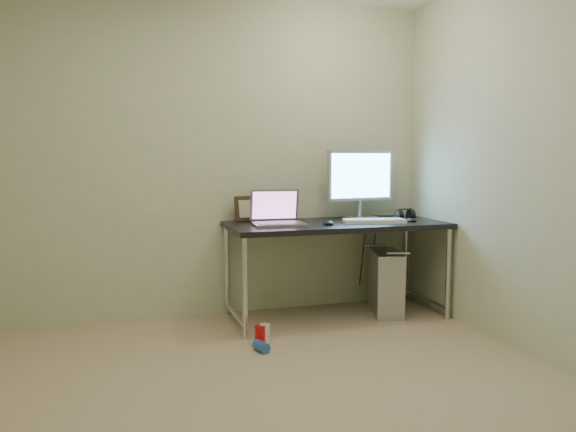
{
  "coord_description": "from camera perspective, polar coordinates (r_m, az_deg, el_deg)",
  "views": [
    {
      "loc": [
        -0.74,
        -2.64,
        1.25
      ],
      "look_at": [
        0.4,
        1.03,
        0.85
      ],
      "focal_mm": 35.0,
      "sensor_mm": 36.0,
      "label": 1
    }
  ],
  "objects": [
    {
      "name": "floor",
      "position": [
        3.02,
        -1.44,
        -18.56
      ],
      "size": [
        3.5,
        3.5,
        0.0
      ],
      "primitive_type": "plane",
      "color": "tan",
      "rests_on": "ground"
    },
    {
      "name": "wall_back",
      "position": [
        4.45,
        -7.66,
        5.89
      ],
      "size": [
        3.5,
        0.02,
        2.5
      ],
      "primitive_type": "cube",
      "color": "beige",
      "rests_on": "ground"
    },
    {
      "name": "wall_right",
      "position": [
        3.63,
        26.24,
        5.32
      ],
      "size": [
        0.02,
        3.5,
        2.5
      ],
      "primitive_type": "cube",
      "color": "beige",
      "rests_on": "ground"
    },
    {
      "name": "desk",
      "position": [
        4.38,
        4.89,
        -1.61
      ],
      "size": [
        1.68,
        0.74,
        0.75
      ],
      "color": "black",
      "rests_on": "ground"
    },
    {
      "name": "tower_computer",
      "position": [
        4.61,
        9.9,
        -6.64
      ],
      "size": [
        0.34,
        0.52,
        0.53
      ],
      "rotation": [
        0.0,
        0.0,
        -0.28
      ],
      "color": "silver",
      "rests_on": "ground"
    },
    {
      "name": "cable_a",
      "position": [
        4.86,
        7.58,
        -4.17
      ],
      "size": [
        0.01,
        0.16,
        0.69
      ],
      "primitive_type": "cylinder",
      "rotation": [
        0.21,
        0.0,
        0.0
      ],
      "color": "black",
      "rests_on": "ground"
    },
    {
      "name": "cable_b",
      "position": [
        4.89,
        8.63,
        -4.37
      ],
      "size": [
        0.02,
        0.11,
        0.71
      ],
      "primitive_type": "cylinder",
      "rotation": [
        0.14,
        0.0,
        0.09
      ],
      "color": "black",
      "rests_on": "ground"
    },
    {
      "name": "can_red",
      "position": [
        3.85,
        -2.86,
        -12.0
      ],
      "size": [
        0.08,
        0.08,
        0.13
      ],
      "primitive_type": "cylinder",
      "rotation": [
        0.0,
        0.0,
        0.16
      ],
      "color": "red",
      "rests_on": "ground"
    },
    {
      "name": "can_white",
      "position": [
        3.88,
        -2.36,
        -11.85
      ],
      "size": [
        0.08,
        0.08,
        0.13
      ],
      "primitive_type": "cylinder",
      "rotation": [
        0.0,
        0.0,
        -0.18
      ],
      "color": "white",
      "rests_on": "ground"
    },
    {
      "name": "can_blue",
      "position": [
        3.73,
        -2.73,
        -13.1
      ],
      "size": [
        0.1,
        0.14,
        0.07
      ],
      "primitive_type": "cylinder",
      "rotation": [
        1.57,
        0.0,
        0.28
      ],
      "color": "#235AB1",
      "rests_on": "ground"
    },
    {
      "name": "laptop",
      "position": [
        4.2,
        -1.13,
        -0.06
      ],
      "size": [
        0.4,
        0.33,
        0.26
      ],
      "rotation": [
        0.0,
        0.0,
        -0.07
      ],
      "color": "#A5A5AD",
      "rests_on": "desk"
    },
    {
      "name": "monitor",
      "position": [
        4.64,
        7.37,
        3.77
      ],
      "size": [
        0.6,
        0.2,
        0.56
      ],
      "rotation": [
        0.0,
        0.0,
        0.12
      ],
      "color": "#A5A5AD",
      "rests_on": "desk"
    },
    {
      "name": "keyboard",
      "position": [
        4.37,
        8.74,
        -0.51
      ],
      "size": [
        0.5,
        0.25,
        0.03
      ],
      "primitive_type": "cube",
      "rotation": [
        0.0,
        0.0,
        -0.21
      ],
      "color": "white",
      "rests_on": "desk"
    },
    {
      "name": "mouse_right",
      "position": [
        4.51,
        12.42,
        -0.33
      ],
      "size": [
        0.07,
        0.11,
        0.04
      ],
      "primitive_type": "ellipsoid",
      "rotation": [
        0.0,
        0.0,
        0.01
      ],
      "color": "black",
      "rests_on": "desk"
    },
    {
      "name": "mouse_left",
      "position": [
        4.2,
        4.13,
        -0.62
      ],
      "size": [
        0.1,
        0.14,
        0.04
      ],
      "primitive_type": "ellipsoid",
      "rotation": [
        0.0,
        0.0,
        -0.24
      ],
      "color": "black",
      "rests_on": "desk"
    },
    {
      "name": "headphones",
      "position": [
        4.73,
        11.79,
        0.09
      ],
      "size": [
        0.16,
        0.1,
        0.1
      ],
      "rotation": [
        0.0,
        0.0,
        0.06
      ],
      "color": "black",
      "rests_on": "desk"
    },
    {
      "name": "picture_frame",
      "position": [
        4.45,
        -3.88,
        0.77
      ],
      "size": [
        0.25,
        0.1,
        0.2
      ],
      "primitive_type": "cube",
      "rotation": [
        -0.21,
        0.0,
        0.11
      ],
      "color": "black",
      "rests_on": "desk"
    },
    {
      "name": "webcam",
      "position": [
        4.48,
        -0.81,
        0.76
      ],
      "size": [
        0.05,
        0.04,
        0.13
      ],
      "rotation": [
        0.0,
        0.0,
        0.15
      ],
      "color": "silver",
      "rests_on": "desk"
    }
  ]
}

